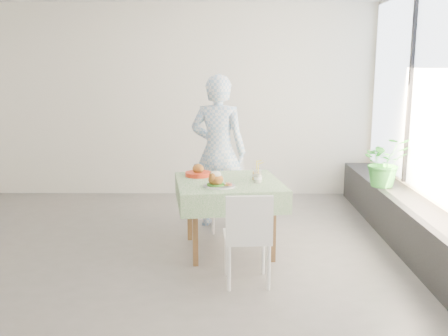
{
  "coord_description": "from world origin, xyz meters",
  "views": [
    {
      "loc": [
        0.88,
        -4.89,
        1.86
      ],
      "look_at": [
        0.83,
        0.13,
        0.87
      ],
      "focal_mm": 40.0,
      "sensor_mm": 36.0,
      "label": 1
    }
  ],
  "objects_px": {
    "chair_far": "(227,208)",
    "potted_plant": "(385,162)",
    "main_dish": "(218,182)",
    "juice_cup_orange": "(256,175)",
    "chair_near": "(247,255)",
    "diner": "(218,152)",
    "cafe_table": "(229,207)"
  },
  "relations": [
    {
      "from": "chair_near",
      "to": "potted_plant",
      "type": "distance_m",
      "value": 2.39
    },
    {
      "from": "juice_cup_orange",
      "to": "chair_far",
      "type": "bearing_deg",
      "value": 115.32
    },
    {
      "from": "chair_far",
      "to": "main_dish",
      "type": "bearing_deg",
      "value": -95.42
    },
    {
      "from": "juice_cup_orange",
      "to": "main_dish",
      "type": "bearing_deg",
      "value": -139.59
    },
    {
      "from": "chair_near",
      "to": "main_dish",
      "type": "xyz_separation_m",
      "value": [
        -0.27,
        0.55,
        0.54
      ]
    },
    {
      "from": "chair_far",
      "to": "main_dish",
      "type": "distance_m",
      "value": 1.11
    },
    {
      "from": "cafe_table",
      "to": "chair_near",
      "type": "height_order",
      "value": "chair_near"
    },
    {
      "from": "juice_cup_orange",
      "to": "potted_plant",
      "type": "relative_size",
      "value": 0.4
    },
    {
      "from": "chair_near",
      "to": "potted_plant",
      "type": "height_order",
      "value": "potted_plant"
    },
    {
      "from": "chair_far",
      "to": "juice_cup_orange",
      "type": "xyz_separation_m",
      "value": [
        0.3,
        -0.63,
        0.54
      ]
    },
    {
      "from": "chair_far",
      "to": "juice_cup_orange",
      "type": "bearing_deg",
      "value": -64.68
    },
    {
      "from": "juice_cup_orange",
      "to": "potted_plant",
      "type": "xyz_separation_m",
      "value": [
        1.55,
        0.74,
        0.0
      ]
    },
    {
      "from": "chair_near",
      "to": "juice_cup_orange",
      "type": "bearing_deg",
      "value": 82.34
    },
    {
      "from": "cafe_table",
      "to": "potted_plant",
      "type": "relative_size",
      "value": 1.99
    },
    {
      "from": "chair_far",
      "to": "chair_near",
      "type": "height_order",
      "value": "chair_near"
    },
    {
      "from": "chair_far",
      "to": "potted_plant",
      "type": "height_order",
      "value": "potted_plant"
    },
    {
      "from": "cafe_table",
      "to": "chair_near",
      "type": "distance_m",
      "value": 0.87
    },
    {
      "from": "cafe_table",
      "to": "juice_cup_orange",
      "type": "height_order",
      "value": "juice_cup_orange"
    },
    {
      "from": "chair_far",
      "to": "main_dish",
      "type": "relative_size",
      "value": 2.62
    },
    {
      "from": "chair_near",
      "to": "diner",
      "type": "xyz_separation_m",
      "value": [
        -0.29,
        1.67,
        0.65
      ]
    },
    {
      "from": "diner",
      "to": "potted_plant",
      "type": "distance_m",
      "value": 1.96
    },
    {
      "from": "diner",
      "to": "juice_cup_orange",
      "type": "xyz_separation_m",
      "value": [
        0.41,
        -0.79,
        -0.11
      ]
    },
    {
      "from": "diner",
      "to": "cafe_table",
      "type": "bearing_deg",
      "value": 112.25
    },
    {
      "from": "chair_near",
      "to": "main_dish",
      "type": "height_order",
      "value": "main_dish"
    },
    {
      "from": "diner",
      "to": "potted_plant",
      "type": "bearing_deg",
      "value": -167.47
    },
    {
      "from": "chair_far",
      "to": "potted_plant",
      "type": "xyz_separation_m",
      "value": [
        1.85,
        0.11,
        0.54
      ]
    },
    {
      "from": "chair_near",
      "to": "diner",
      "type": "relative_size",
      "value": 0.46
    },
    {
      "from": "cafe_table",
      "to": "main_dish",
      "type": "bearing_deg",
      "value": -111.69
    },
    {
      "from": "main_dish",
      "to": "potted_plant",
      "type": "height_order",
      "value": "potted_plant"
    },
    {
      "from": "cafe_table",
      "to": "potted_plant",
      "type": "xyz_separation_m",
      "value": [
        1.83,
        0.8,
        0.34
      ]
    },
    {
      "from": "main_dish",
      "to": "juice_cup_orange",
      "type": "relative_size",
      "value": 1.32
    },
    {
      "from": "chair_far",
      "to": "chair_near",
      "type": "xyz_separation_m",
      "value": [
        0.18,
        -1.51,
        0.0
      ]
    }
  ]
}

